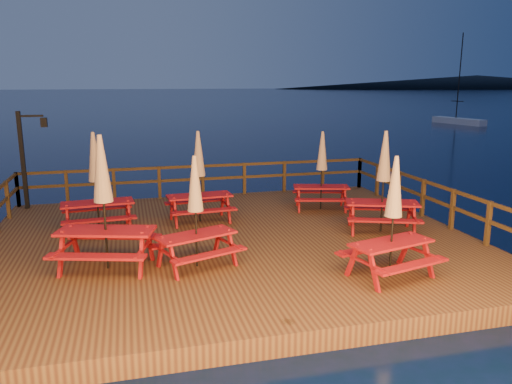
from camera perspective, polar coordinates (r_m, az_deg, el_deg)
ground at (r=12.79m, az=-2.79°, el=-7.01°), size 500.00×500.00×0.00m
deck at (r=12.72m, az=-2.80°, el=-6.16°), size 12.00×10.00×0.40m
deck_piles at (r=12.89m, az=-2.78°, el=-8.27°), size 11.44×9.44×1.40m
railing at (r=14.14m, az=-4.30°, el=-0.19°), size 11.80×9.75×1.10m
lamp_post at (r=16.76m, az=-24.66°, el=4.29°), size 0.85×0.18×3.00m
headland_right at (r=305.92m, az=23.88°, el=11.45°), size 230.40×86.40×7.00m
sailboat at (r=54.39m, az=22.12°, el=7.51°), size 2.18×6.15×9.01m
picnic_table_0 at (r=15.34m, az=7.52°, el=2.59°), size 1.98×1.77×2.40m
picnic_table_1 at (r=10.23m, az=15.40°, el=-2.61°), size 2.03×1.81×2.48m
picnic_table_2 at (r=13.92m, az=-6.54°, el=1.92°), size 1.89×1.60×2.55m
picnic_table_3 at (r=13.59m, az=-17.83°, el=1.26°), size 1.96×1.67×2.61m
picnic_table_4 at (r=10.74m, az=-17.02°, el=-0.97°), size 2.36×2.12×2.84m
picnic_table_5 at (r=10.52m, az=-6.92°, el=-2.07°), size 2.05×1.88×2.39m
picnic_table_6 at (r=13.31m, az=14.36°, el=1.33°), size 2.26×2.07×2.65m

